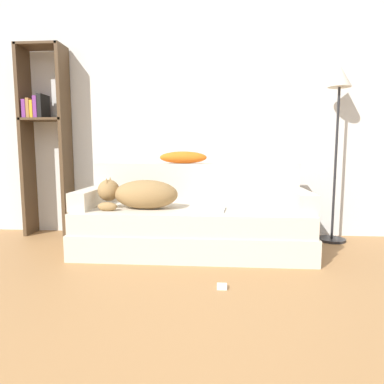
% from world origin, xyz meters
% --- Properties ---
extents(wall_back, '(6.94, 0.06, 2.70)m').
position_xyz_m(wall_back, '(0.00, 2.64, 1.35)').
color(wall_back, silver).
rests_on(wall_back, ground_plane).
extents(couch, '(2.00, 0.83, 0.39)m').
position_xyz_m(couch, '(0.10, 1.96, 0.19)').
color(couch, beige).
rests_on(couch, ground_plane).
extents(couch_backrest, '(1.96, 0.15, 0.37)m').
position_xyz_m(couch_backrest, '(0.10, 2.30, 0.58)').
color(couch_backrest, beige).
rests_on(couch_backrest, couch).
extents(couch_arm_left, '(0.15, 0.64, 0.16)m').
position_xyz_m(couch_arm_left, '(-0.83, 1.95, 0.47)').
color(couch_arm_left, beige).
rests_on(couch_arm_left, couch).
extents(couch_arm_right, '(0.15, 0.64, 0.16)m').
position_xyz_m(couch_arm_right, '(1.03, 1.95, 0.47)').
color(couch_arm_right, beige).
rests_on(couch_arm_right, couch).
extents(dog, '(0.70, 0.32, 0.27)m').
position_xyz_m(dog, '(-0.36, 1.86, 0.52)').
color(dog, olive).
rests_on(dog, couch).
extents(laptop, '(0.34, 0.27, 0.02)m').
position_xyz_m(laptop, '(0.22, 1.84, 0.40)').
color(laptop, silver).
rests_on(laptop, couch).
extents(throw_pillow, '(0.46, 0.15, 0.12)m').
position_xyz_m(throw_pillow, '(-0.02, 2.29, 0.82)').
color(throw_pillow, orange).
rests_on(throw_pillow, couch_backrest).
extents(bookshelf, '(0.46, 0.26, 1.95)m').
position_xyz_m(bookshelf, '(-1.49, 2.46, 1.09)').
color(bookshelf, '#4C3823').
rests_on(bookshelf, ground_plane).
extents(floor_lamp, '(0.27, 0.27, 1.68)m').
position_xyz_m(floor_lamp, '(1.45, 2.40, 1.30)').
color(floor_lamp, '#232326').
rests_on(floor_lamp, ground_plane).
extents(power_adapter, '(0.06, 0.06, 0.03)m').
position_xyz_m(power_adapter, '(0.35, 1.13, 0.01)').
color(power_adapter, white).
rests_on(power_adapter, ground_plane).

